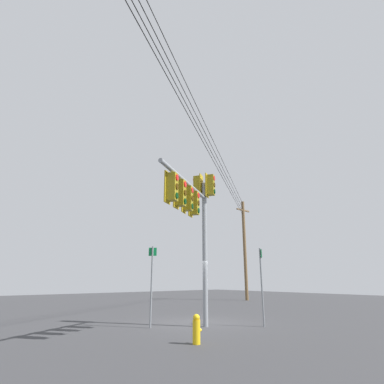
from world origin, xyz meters
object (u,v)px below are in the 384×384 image
at_px(utility_pole_wooden, 245,248).
at_px(route_sign_secondary, 262,280).
at_px(fire_hydrant, 196,329).
at_px(route_sign_primary, 152,279).

relative_size(utility_pole_wooden, route_sign_secondary, 2.90).
distance_m(fire_hydrant, route_sign_secondary, 4.49).
distance_m(utility_pole_wooden, route_sign_secondary, 15.70).
bearing_deg(fire_hydrant, route_sign_primary, 79.97).
height_order(route_sign_primary, route_sign_secondary, route_sign_primary).
bearing_deg(fire_hydrant, route_sign_secondary, 11.87).
bearing_deg(route_sign_secondary, utility_pole_wooden, 43.35).
height_order(utility_pole_wooden, route_sign_primary, utility_pole_wooden).
relative_size(fire_hydrant, route_sign_secondary, 0.27).
height_order(fire_hydrant, route_sign_secondary, route_sign_secondary).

